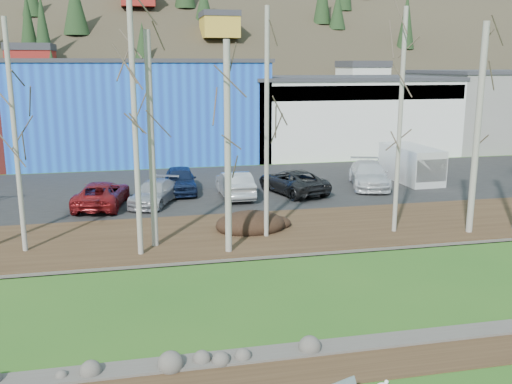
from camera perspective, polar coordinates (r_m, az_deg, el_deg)
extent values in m
cube|color=#382616|center=(16.75, 14.34, -15.87)|extent=(80.00, 1.80, 0.03)
cube|color=#382616|center=(27.50, 2.76, -3.87)|extent=(80.00, 7.00, 0.15)
cube|color=black|center=(37.42, -1.43, 0.60)|extent=(80.00, 14.00, 0.14)
cube|color=#1C43B4|center=(50.09, -11.40, 7.98)|extent=(20.00, 12.00, 8.00)
cube|color=#333338|center=(49.94, -11.61, 12.72)|extent=(20.40, 12.24, 0.30)
cube|color=silver|center=(53.61, 8.41, 7.58)|extent=(18.00, 12.00, 6.50)
cube|color=#333338|center=(53.42, 8.53, 11.21)|extent=(18.36, 12.24, 0.30)
cube|color=navy|center=(47.99, 11.02, 9.71)|extent=(17.64, 0.20, 1.20)
cube|color=gray|center=(61.10, 22.73, 7.59)|extent=(14.00, 12.00, 7.00)
cube|color=#333338|center=(60.95, 23.03, 11.00)|extent=(14.28, 12.24, 0.30)
sphere|color=white|center=(15.19, 12.92, -18.02)|extent=(0.10, 0.10, 0.10)
cone|color=gold|center=(15.22, 13.12, -17.95)|extent=(0.06, 0.04, 0.03)
ellipsoid|color=black|center=(27.27, -0.56, -3.11)|extent=(3.38, 2.39, 0.66)
cylinder|color=#A4A094|center=(25.30, -22.95, 4.94)|extent=(0.20, 0.20, 9.58)
cylinder|color=#A4A094|center=(24.45, -10.43, 4.96)|extent=(0.28, 0.28, 9.12)
cylinder|color=#A4A094|center=(23.35, -12.00, 6.18)|extent=(0.22, 0.22, 10.45)
cylinder|color=#A4A094|center=(23.32, -2.85, 4.28)|extent=(0.27, 0.27, 8.71)
cylinder|color=#A4A094|center=(25.39, 1.08, 6.66)|extent=(0.21, 0.21, 10.19)
cylinder|color=#A4A094|center=(26.97, 14.19, 6.68)|extent=(0.21, 0.21, 10.22)
cylinder|color=#A4A094|center=(27.97, 21.26, 5.75)|extent=(0.30, 0.30, 9.60)
imported|color=maroon|center=(32.68, -15.17, -0.21)|extent=(3.27, 5.51, 1.44)
imported|color=#A9AAB1|center=(32.68, -10.14, -0.07)|extent=(3.46, 4.92, 1.32)
imported|color=#162344|center=(35.39, -7.58, 1.21)|extent=(2.06, 4.72, 1.58)
imported|color=silver|center=(33.90, -2.13, 0.78)|extent=(1.70, 4.73, 1.55)
imported|color=black|center=(34.99, 3.68, 1.08)|extent=(3.86, 5.78, 1.47)
imported|color=white|center=(37.43, 11.22, 1.72)|extent=(3.66, 5.90, 1.60)
cube|color=white|center=(39.99, 15.22, 2.74)|extent=(2.37, 5.39, 2.33)
cube|color=black|center=(38.19, 16.74, 2.20)|extent=(2.14, 1.17, 1.44)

